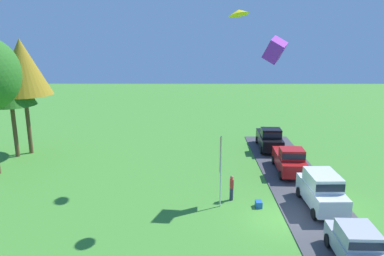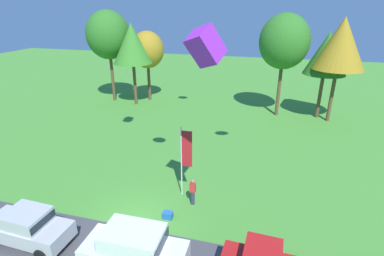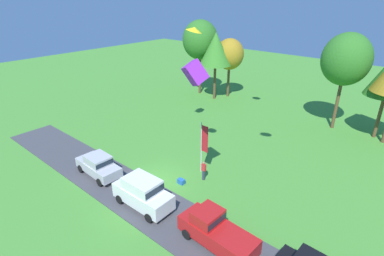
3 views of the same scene
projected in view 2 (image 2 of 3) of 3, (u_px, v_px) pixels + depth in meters
ground_plane at (132, 226)px, 16.39m from camera, size 120.00×120.00×0.00m
car_sedan_mid_row at (28, 226)px, 14.89m from camera, size 4.46×2.08×1.84m
car_suv_near_entrance at (134, 250)px, 13.10m from camera, size 4.63×2.10×2.28m
person_watching_sky at (193, 192)px, 17.90m from camera, size 0.36×0.24×1.71m
tree_far_right at (108, 35)px, 35.08m from camera, size 5.11×5.11×10.79m
tree_far_left at (132, 44)px, 33.96m from camera, size 4.46×4.46×9.42m
tree_left_of_center at (147, 50)px, 36.05m from camera, size 4.00×4.00×8.43m
tree_right_of_center at (284, 42)px, 30.05m from camera, size 5.02×5.02×10.59m
tree_center_back at (327, 54)px, 29.78m from camera, size 4.21×4.21×8.88m
tree_lone_near at (341, 44)px, 28.41m from camera, size 4.87×4.87×10.29m
flag_banner at (185, 153)px, 18.01m from camera, size 0.71×0.08×4.66m
cooler_box at (168, 215)px, 16.94m from camera, size 0.56×0.40×0.40m
kite_box_high_left at (206, 46)px, 11.90m from camera, size 1.69×1.65×1.84m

